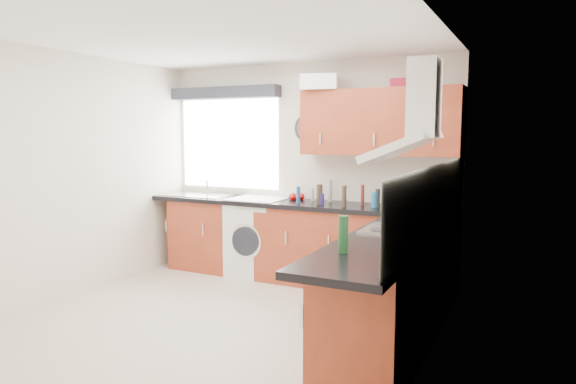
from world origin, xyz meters
The scene contains 37 objects.
ground_plane centered at (0.00, 0.00, 0.00)m, with size 3.60×3.60×0.00m, color beige.
ceiling centered at (0.00, 0.00, 2.50)m, with size 3.60×3.60×0.02m, color white.
wall_back centered at (0.00, 1.80, 1.25)m, with size 3.60×0.02×2.50m, color silver.
wall_front centered at (0.00, -1.80, 1.25)m, with size 3.60×0.02×2.50m, color silver.
wall_left centered at (-1.80, 0.00, 1.25)m, with size 0.02×3.60×2.50m, color silver.
wall_right centered at (1.80, 0.00, 1.25)m, with size 0.02×3.60×2.50m, color silver.
window centered at (-1.05, 1.79, 1.55)m, with size 1.40×0.02×1.10m, color white.
window_blind centered at (-1.05, 1.70, 2.18)m, with size 1.50×0.18×0.14m, color #272831.
splashback centered at (1.79, 0.30, 1.18)m, with size 0.01×3.00×0.54m, color white.
base_cab_back centered at (-0.10, 1.51, 0.43)m, with size 3.00×0.58×0.86m, color maroon.
base_cab_corner centered at (1.50, 1.50, 0.43)m, with size 0.60×0.60×0.86m, color maroon.
base_cab_right centered at (1.51, 0.15, 0.43)m, with size 0.58×2.10×0.86m, color maroon.
worktop_back centered at (0.00, 1.50, 0.89)m, with size 3.60×0.62×0.05m, color black.
worktop_right centered at (1.50, 0.00, 0.89)m, with size 0.62×2.42×0.05m, color black.
sink centered at (-1.33, 1.50, 0.95)m, with size 0.84×0.46×0.10m, color silver, non-canonical shape.
oven centered at (1.50, 0.30, 0.42)m, with size 0.56×0.58×0.85m, color black.
hob_plate centered at (1.50, 0.30, 0.92)m, with size 0.52×0.52×0.01m, color silver.
extractor_hood centered at (1.60, 0.30, 1.77)m, with size 0.52×0.78×0.66m, color silver, non-canonical shape.
upper_cabinets centered at (0.95, 1.62, 1.80)m, with size 1.70×0.35×0.70m, color maroon.
washing_machine centered at (-0.47, 1.52, 0.46)m, with size 0.63×0.61×0.92m, color white.
wall_clock centered at (0.05, 1.76, 1.74)m, with size 0.33×0.33×0.04m, color #272831.
casserole centered at (0.31, 1.52, 2.23)m, with size 0.39×0.28×0.16m, color white.
storage_box centered at (1.16, 1.72, 2.20)m, with size 0.22×0.19×0.10m, color #AE1A33.
utensil_pot centered at (1.15, 1.51, 0.97)m, with size 0.09×0.09×0.12m, color gray.
kitchen_roll centered at (1.35, 1.05, 1.02)m, with size 0.10×0.10×0.22m, color white.
tomato_cluster centered at (-0.03, 1.65, 0.95)m, with size 0.16×0.16×0.07m, color #A00403, non-canonical shape.
jar_0 centered at (0.99, 1.48, 1.01)m, with size 0.05×0.05×0.20m, color black.
jar_1 centered at (0.96, 1.46, 0.99)m, with size 0.06×0.06×0.16m, color #1D5F8C.
jar_2 centered at (0.17, 1.64, 0.98)m, with size 0.04×0.04×0.14m, color #A1958A.
jar_3 centered at (0.35, 1.43, 1.02)m, with size 0.07×0.07×0.22m, color #33251C.
jar_4 centered at (1.03, 1.59, 1.01)m, with size 0.06×0.06×0.20m, color #5A1712.
jar_5 centered at (0.37, 1.68, 1.04)m, with size 0.05×0.05×0.25m, color #9C9685.
jar_6 centered at (0.38, 1.42, 0.97)m, with size 0.04×0.04×0.12m, color navy.
jar_7 centered at (0.10, 1.41, 1.00)m, with size 0.05×0.05×0.19m, color navy.
jar_8 centered at (0.79, 1.57, 1.02)m, with size 0.04×0.04×0.22m, color maroon.
jar_9 centered at (0.66, 1.36, 1.02)m, with size 0.05×0.05×0.23m, color #36281E.
bottle_0 centered at (1.37, -0.60, 1.03)m, with size 0.07×0.07×0.25m, color #194821.
Camera 1 is at (2.51, -3.71, 1.69)m, focal length 32.00 mm.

